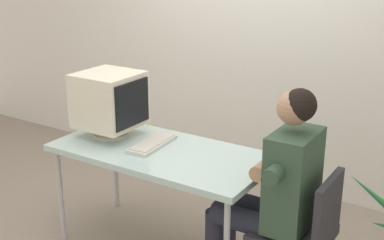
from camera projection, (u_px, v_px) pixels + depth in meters
The scene contains 6 objects.
wall_back at pixel (293, 13), 4.05m from camera, with size 8.00×0.10×3.00m, color silver.
desk at pixel (161, 157), 3.35m from camera, with size 1.44×0.70×0.73m.
crt_monitor at pixel (110, 100), 3.50m from camera, with size 0.41×0.40×0.45m.
keyboard at pixel (152, 144), 3.39m from camera, with size 0.19×0.42×0.03m.
office_chair at pixel (303, 229), 2.90m from camera, with size 0.42×0.42×0.81m.
person_seated at pixel (274, 187), 2.93m from camera, with size 0.74×0.57×1.29m.
Camera 1 is at (1.84, -2.50, 1.98)m, focal length 47.64 mm.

